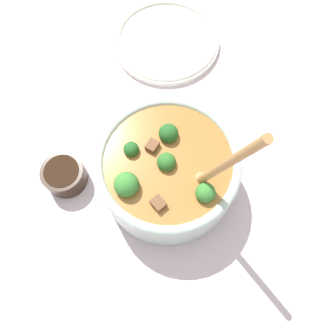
{
  "coord_description": "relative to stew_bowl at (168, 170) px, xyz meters",
  "views": [
    {
      "loc": [
        -0.1,
        0.18,
        0.59
      ],
      "look_at": [
        0.0,
        0.0,
        0.07
      ],
      "focal_mm": 35.0,
      "sensor_mm": 36.0,
      "label": 1
    }
  ],
  "objects": [
    {
      "name": "empty_plate",
      "position": [
        0.16,
        -0.29,
        -0.05
      ],
      "size": [
        0.24,
        0.24,
        0.02
      ],
      "color": "silver",
      "rests_on": "ground_plane"
    },
    {
      "name": "ground_plane",
      "position": [
        0.0,
        -0.0,
        -0.06
      ],
      "size": [
        4.0,
        4.0,
        0.0
      ],
      "primitive_type": "plane",
      "color": "silver"
    },
    {
      "name": "stew_bowl",
      "position": [
        0.0,
        0.0,
        0.0
      ],
      "size": [
        0.24,
        0.24,
        0.3
      ],
      "color": "#B2C6BC",
      "rests_on": "ground_plane"
    },
    {
      "name": "condiment_bowl",
      "position": [
        0.17,
        0.08,
        -0.04
      ],
      "size": [
        0.08,
        0.08,
        0.04
      ],
      "color": "black",
      "rests_on": "ground_plane"
    }
  ]
}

